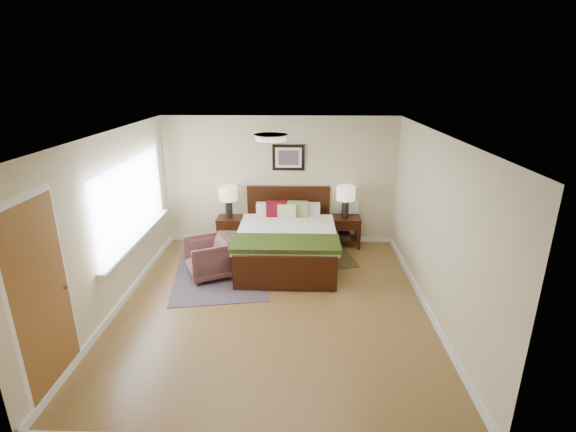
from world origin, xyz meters
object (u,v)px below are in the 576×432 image
Objects in this scene: bed at (287,235)px; rug_persian at (220,273)px; lamp_right at (346,196)px; lamp_left at (228,196)px; nightstand_right at (344,228)px; armchair at (209,258)px; nightstand_left at (230,223)px.

bed is 1.32m from rug_persian.
lamp_left is at bearing 180.00° from lamp_right.
armchair is (-2.39, -1.36, -0.04)m from nightstand_right.
lamp_right is 0.84× the size of armchair.
lamp_right is (1.10, 0.81, 0.50)m from bed.
lamp_right is 2.76m from rug_persian.
bed is 1.00× the size of rug_persian.
lamp_left is at bearing 90.00° from nightstand_left.
rug_persian is at bearing -157.87° from bed.
armchair is (-1.28, -0.56, -0.19)m from bed.
nightstand_right is (2.26, 0.01, -0.08)m from nightstand_left.
lamp_left is 2.26m from lamp_right.
bed is 1.46m from lamp_right.
bed is 1.37m from nightstand_right.
rug_persian is at bearing 97.64° from armchair.
lamp_left is (-1.15, 0.81, 0.48)m from bed.
nightstand_left is 0.93× the size of lamp_left.
nightstand_right is 2.75m from armchair.
lamp_left is at bearing 82.03° from rug_persian.
lamp_right is at bearing 90.00° from nightstand_right.
rug_persian is at bearing -88.81° from nightstand_left.
nightstand_left is 1.36m from armchair.
nightstand_right is 0.28× the size of rug_persian.
nightstand_left is 2.33m from lamp_right.
bed is at bearing -35.12° from lamp_left.
lamp_left is at bearing 179.64° from nightstand_right.
nightstand_right is at bearing 93.83° from armchair.
nightstand_left is at bearing -179.85° from nightstand_right.
nightstand_left is at bearing 82.05° from rug_persian.
nightstand_left is at bearing 148.69° from armchair.
lamp_left reaches higher than armchair.
bed is 1.40m from nightstand_left.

